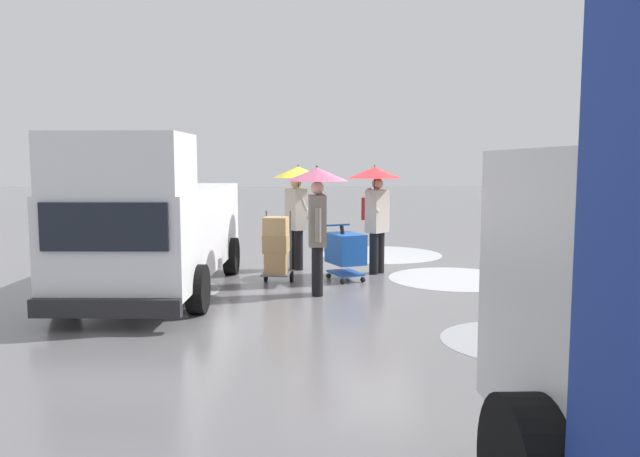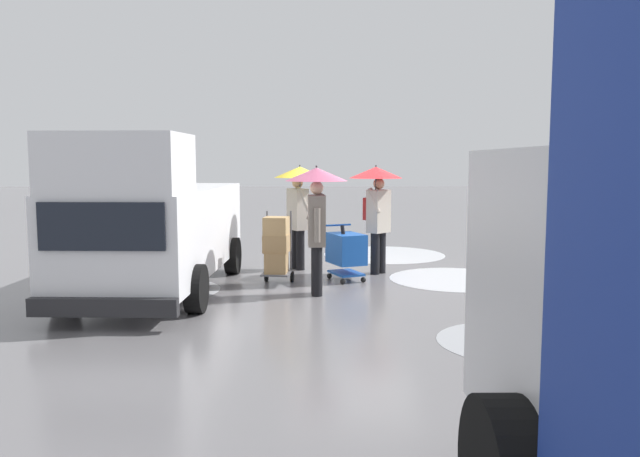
{
  "view_description": "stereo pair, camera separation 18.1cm",
  "coord_description": "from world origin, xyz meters",
  "px_view_note": "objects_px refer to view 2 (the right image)",
  "views": [
    {
      "loc": [
        1.19,
        12.03,
        2.2
      ],
      "look_at": [
        0.69,
        1.25,
        1.05
      ],
      "focal_mm": 35.04,
      "sensor_mm": 36.0,
      "label": 1
    },
    {
      "loc": [
        1.01,
        12.04,
        2.2
      ],
      "look_at": [
        0.69,
        1.25,
        1.05
      ],
      "focal_mm": 35.04,
      "sensor_mm": 36.0,
      "label": 2
    }
  ],
  "objects_px": {
    "cargo_van_parked_right": "(155,224)",
    "hand_dolly_boxes": "(277,247)",
    "pedestrian_black_side": "(299,193)",
    "pedestrian_white_side": "(377,195)",
    "shopping_cart_vendor": "(346,250)",
    "pedestrian_pink_side": "(317,200)"
  },
  "relations": [
    {
      "from": "cargo_van_parked_right",
      "to": "pedestrian_black_side",
      "type": "relative_size",
      "value": 2.53
    },
    {
      "from": "cargo_van_parked_right",
      "to": "pedestrian_pink_side",
      "type": "bearing_deg",
      "value": 177.19
    },
    {
      "from": "pedestrian_black_side",
      "to": "pedestrian_white_side",
      "type": "bearing_deg",
      "value": 160.47
    },
    {
      "from": "hand_dolly_boxes",
      "to": "pedestrian_black_side",
      "type": "relative_size",
      "value": 0.61
    },
    {
      "from": "pedestrian_pink_side",
      "to": "pedestrian_black_side",
      "type": "xyz_separation_m",
      "value": [
        0.3,
        -2.39,
        0.0
      ]
    },
    {
      "from": "cargo_van_parked_right",
      "to": "hand_dolly_boxes",
      "type": "height_order",
      "value": "cargo_van_parked_right"
    },
    {
      "from": "cargo_van_parked_right",
      "to": "hand_dolly_boxes",
      "type": "xyz_separation_m",
      "value": [
        -2.0,
        -0.66,
        -0.5
      ]
    },
    {
      "from": "cargo_van_parked_right",
      "to": "pedestrian_white_side",
      "type": "bearing_deg",
      "value": -156.28
    },
    {
      "from": "pedestrian_black_side",
      "to": "pedestrian_white_side",
      "type": "distance_m",
      "value": 1.62
    },
    {
      "from": "cargo_van_parked_right",
      "to": "shopping_cart_vendor",
      "type": "xyz_separation_m",
      "value": [
        -3.27,
        -1.04,
        -0.61
      ]
    },
    {
      "from": "shopping_cart_vendor",
      "to": "pedestrian_pink_side",
      "type": "height_order",
      "value": "pedestrian_pink_side"
    },
    {
      "from": "cargo_van_parked_right",
      "to": "hand_dolly_boxes",
      "type": "distance_m",
      "value": 2.16
    },
    {
      "from": "cargo_van_parked_right",
      "to": "shopping_cart_vendor",
      "type": "relative_size",
      "value": 5.21
    },
    {
      "from": "pedestrian_black_side",
      "to": "pedestrian_white_side",
      "type": "relative_size",
      "value": 1.0
    },
    {
      "from": "shopping_cart_vendor",
      "to": "pedestrian_white_side",
      "type": "bearing_deg",
      "value": -133.52
    },
    {
      "from": "shopping_cart_vendor",
      "to": "pedestrian_pink_side",
      "type": "xyz_separation_m",
      "value": [
        0.58,
        1.18,
        1.02
      ]
    },
    {
      "from": "cargo_van_parked_right",
      "to": "pedestrian_pink_side",
      "type": "height_order",
      "value": "cargo_van_parked_right"
    },
    {
      "from": "pedestrian_pink_side",
      "to": "shopping_cart_vendor",
      "type": "bearing_deg",
      "value": -116.2
    },
    {
      "from": "shopping_cart_vendor",
      "to": "pedestrian_white_side",
      "type": "distance_m",
      "value": 1.37
    },
    {
      "from": "shopping_cart_vendor",
      "to": "pedestrian_white_side",
      "type": "xyz_separation_m",
      "value": [
        -0.64,
        -0.68,
        1.0
      ]
    },
    {
      "from": "cargo_van_parked_right",
      "to": "pedestrian_black_side",
      "type": "distance_m",
      "value": 3.32
    },
    {
      "from": "hand_dolly_boxes",
      "to": "pedestrian_pink_side",
      "type": "bearing_deg",
      "value": 131.34
    }
  ]
}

